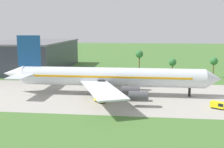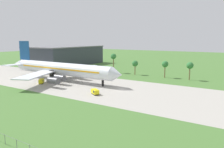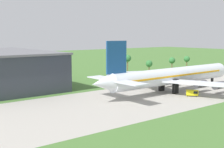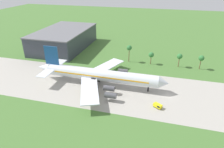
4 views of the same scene
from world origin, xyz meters
The scene contains 6 objects.
ground_plane centered at (0.00, 0.00, 0.00)m, with size 600.00×600.00×0.00m, color #477233.
taxiway_strip centered at (0.00, 0.00, 0.01)m, with size 320.00×44.00×0.02m.
jet_airliner centered at (-38.42, 1.67, 6.13)m, with size 75.99×57.18×20.34m.
baggage_tug centered at (-4.68, -12.18, 1.10)m, with size 4.44×3.82×2.01m.
fuel_truck centered at (-39.57, -9.35, 1.23)m, with size 4.25×4.57×2.26m.
terminal_building centered at (-87.25, 55.85, 7.72)m, with size 36.72×61.20×15.41m.
Camera 1 is at (-26.24, -93.08, 23.54)m, focal length 45.00 mm.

